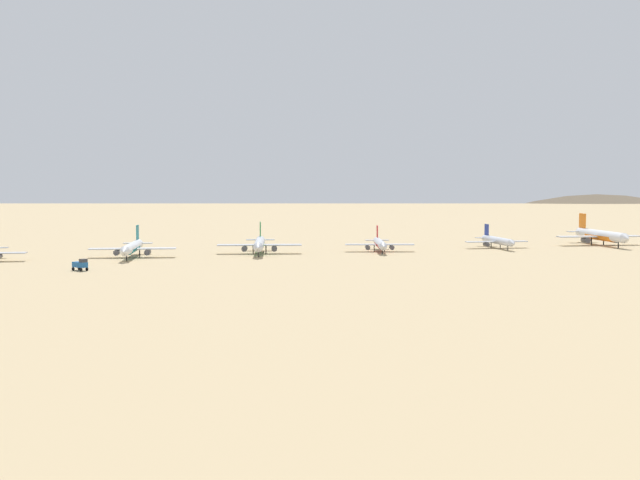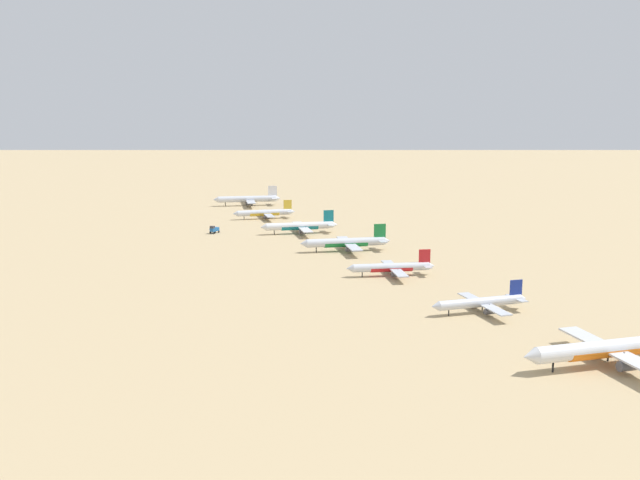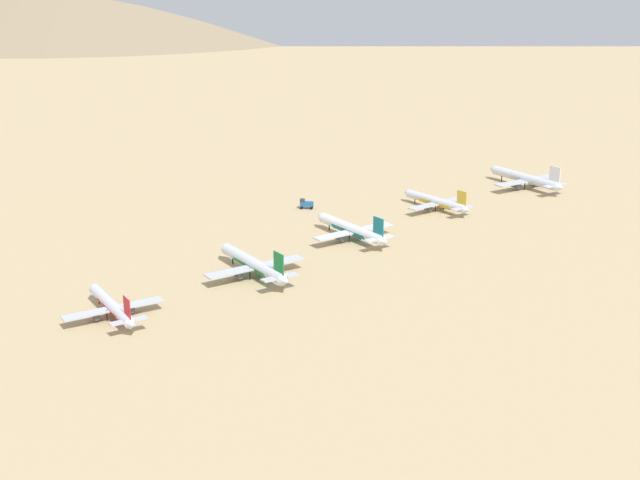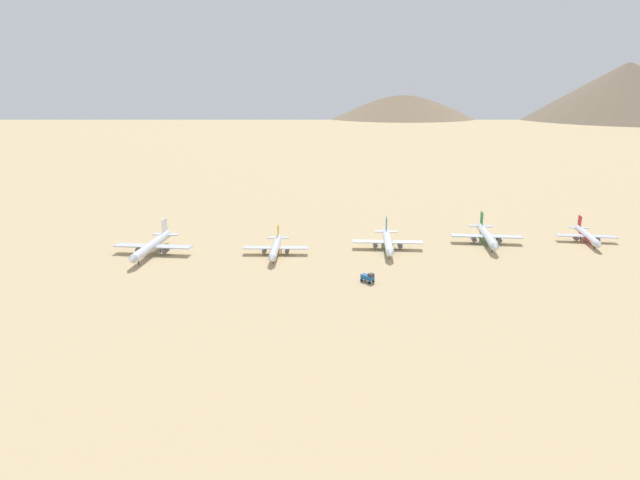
{
  "view_description": "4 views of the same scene",
  "coord_description": "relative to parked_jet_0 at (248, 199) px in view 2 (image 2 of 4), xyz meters",
  "views": [
    {
      "loc": [
        309.77,
        -32.54,
        28.82
      ],
      "look_at": [
        9.37,
        22.27,
        6.01
      ],
      "focal_mm": 44.91,
      "sensor_mm": 36.0,
      "label": 1
    },
    {
      "loc": [
        105.26,
        294.42,
        64.8
      ],
      "look_at": [
        11.57,
        3.72,
        6.51
      ],
      "focal_mm": 40.54,
      "sensor_mm": 36.0,
      "label": 2
    },
    {
      "loc": [
        -205.84,
        152.12,
        92.96
      ],
      "look_at": [
        -2.8,
        -26.42,
        6.37
      ],
      "focal_mm": 48.93,
      "sensor_mm": 36.0,
      "label": 3
    },
    {
      "loc": [
        241.7,
        -87.9,
        76.28
      ],
      "look_at": [
        5.41,
        -79.36,
        4.91
      ],
      "focal_mm": 30.45,
      "sensor_mm": 36.0,
      "label": 4
    }
  ],
  "objects": [
    {
      "name": "ground_plane",
      "position": [
        -8.82,
        154.41,
        -4.19
      ],
      "size": [
        1835.35,
        1835.35,
        0.0
      ],
      "primitive_type": "plane",
      "color": "tan"
    },
    {
      "name": "parked_jet_0",
      "position": [
        0.0,
        0.0,
        0.0
      ],
      "size": [
        43.1,
        35.2,
        12.45
      ],
      "color": "silver",
      "rests_on": "ground"
    },
    {
      "name": "parked_jet_1",
      "position": [
        2.3,
        55.08,
        -0.75
      ],
      "size": [
        35.82,
        29.09,
        10.33
      ],
      "color": "silver",
      "rests_on": "ground"
    },
    {
      "name": "parked_jet_2",
      "position": [
        -3.58,
        106.2,
        -0.38
      ],
      "size": [
        39.7,
        32.33,
        11.44
      ],
      "color": "silver",
      "rests_on": "ground"
    },
    {
      "name": "parked_jet_3",
      "position": [
        -10.79,
        154.55,
        -0.25
      ],
      "size": [
        41.04,
        33.49,
        11.84
      ],
      "color": "silver",
      "rests_on": "ground"
    },
    {
      "name": "parked_jet_4",
      "position": [
        -11.33,
        203.43,
        -0.88
      ],
      "size": [
        34.38,
        28.12,
        9.94
      ],
      "color": "silver",
      "rests_on": "ground"
    },
    {
      "name": "parked_jet_5",
      "position": [
        -18.56,
        256.78,
        -0.94
      ],
      "size": [
        33.39,
        27.05,
        9.65
      ],
      "color": "silver",
      "rests_on": "ground"
    },
    {
      "name": "parked_jet_6",
      "position": [
        -24.55,
        307.77,
        0.31
      ],
      "size": [
        46.86,
        38.01,
        13.52
      ],
      "color": "silver",
      "rests_on": "ground"
    },
    {
      "name": "service_truck",
      "position": [
        37.49,
        92.13,
        -2.11
      ],
      "size": [
        5.48,
        5.4,
        3.9
      ],
      "color": "#1E5999",
      "rests_on": "ground"
    }
  ]
}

